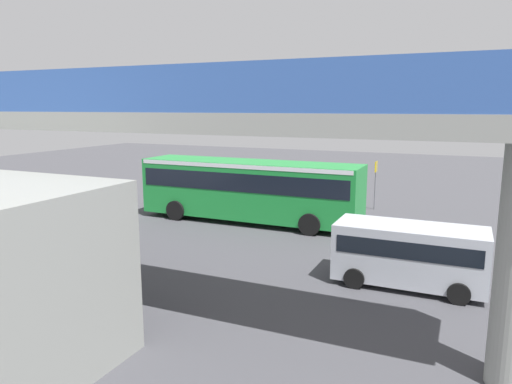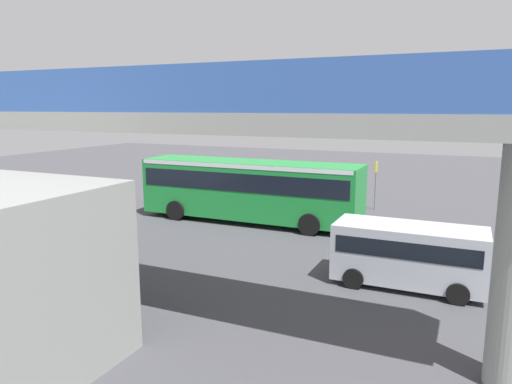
% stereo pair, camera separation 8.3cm
% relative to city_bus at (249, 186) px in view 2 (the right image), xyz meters
% --- Properties ---
extents(ground, '(80.00, 80.00, 0.00)m').
position_rel_city_bus_xyz_m(ground, '(1.38, -0.76, -1.88)').
color(ground, '#424247').
extents(city_bus, '(11.54, 2.85, 3.15)m').
position_rel_city_bus_xyz_m(city_bus, '(0.00, 0.00, 0.00)').
color(city_bus, '#1E8C38').
rests_on(city_bus, ground).
extents(parked_van, '(4.80, 2.17, 2.05)m').
position_rel_city_bus_xyz_m(parked_van, '(-8.60, 5.90, -0.70)').
color(parked_van, '#B7BCC6').
rests_on(parked_van, ground).
extents(bicycle_green, '(1.77, 0.44, 0.96)m').
position_rel_city_bus_xyz_m(bicycle_green, '(9.70, 4.77, -1.51)').
color(bicycle_green, black).
rests_on(bicycle_green, ground).
extents(bicycle_blue, '(1.77, 0.44, 0.96)m').
position_rel_city_bus_xyz_m(bicycle_blue, '(11.55, 2.71, -1.51)').
color(bicycle_blue, black).
rests_on(bicycle_blue, ground).
extents(pedestrian, '(0.38, 0.38, 1.79)m').
position_rel_city_bus_xyz_m(pedestrian, '(1.29, -3.34, -1.00)').
color(pedestrian, '#2D2D38').
rests_on(pedestrian, ground).
extents(traffic_sign, '(0.08, 0.60, 2.80)m').
position_rel_city_bus_xyz_m(traffic_sign, '(-5.40, -5.67, 0.01)').
color(traffic_sign, slate).
rests_on(traffic_sign, ground).
extents(lane_dash_leftmost, '(2.00, 0.20, 0.01)m').
position_rel_city_bus_xyz_m(lane_dash_leftmost, '(-2.62, -3.20, -1.88)').
color(lane_dash_leftmost, silver).
rests_on(lane_dash_leftmost, ground).
extents(lane_dash_left, '(2.00, 0.20, 0.01)m').
position_rel_city_bus_xyz_m(lane_dash_left, '(1.38, -3.20, -1.88)').
color(lane_dash_left, silver).
rests_on(lane_dash_left, ground).
extents(lane_dash_centre, '(2.00, 0.20, 0.01)m').
position_rel_city_bus_xyz_m(lane_dash_centre, '(5.38, -3.20, -1.88)').
color(lane_dash_centre, silver).
rests_on(lane_dash_centre, ground).
extents(pedestrian_overpass, '(27.22, 2.60, 6.86)m').
position_rel_city_bus_xyz_m(pedestrian_overpass, '(1.38, 10.96, 3.20)').
color(pedestrian_overpass, gray).
rests_on(pedestrian_overpass, ground).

